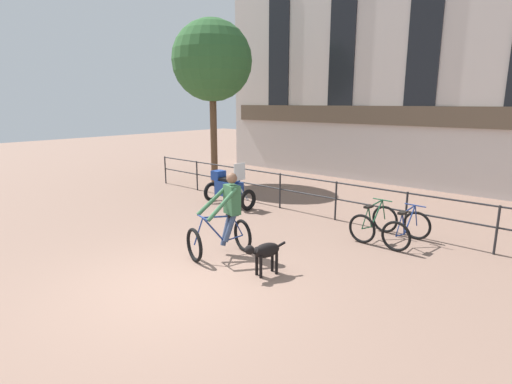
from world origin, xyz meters
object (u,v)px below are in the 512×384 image
at_px(cyclist_with_bike, 225,219).
at_px(parked_bicycle_near_lamp, 374,223).
at_px(parked_bicycle_mid_left, 407,229).
at_px(dog, 264,252).
at_px(parked_motorcycle, 229,188).

height_order(cyclist_with_bike, parked_bicycle_near_lamp, cyclist_with_bike).
distance_m(parked_bicycle_near_lamp, parked_bicycle_mid_left, 0.77).
bearing_deg(dog, parked_motorcycle, 161.32).
distance_m(dog, parked_bicycle_mid_left, 3.53).
relative_size(parked_motorcycle, parked_bicycle_mid_left, 1.51).
bearing_deg(parked_bicycle_mid_left, dog, 70.89).
bearing_deg(parked_bicycle_near_lamp, dog, 83.89).
relative_size(parked_bicycle_near_lamp, parked_bicycle_mid_left, 1.01).
height_order(cyclist_with_bike, parked_bicycle_mid_left, cyclist_with_bike).
height_order(parked_bicycle_near_lamp, parked_bicycle_mid_left, same).
height_order(parked_motorcycle, parked_bicycle_mid_left, parked_motorcycle).
bearing_deg(parked_bicycle_mid_left, parked_bicycle_near_lamp, 3.04).
bearing_deg(parked_motorcycle, dog, -126.23).
distance_m(dog, parked_motorcycle, 5.12).
bearing_deg(parked_bicycle_mid_left, parked_motorcycle, 4.60).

